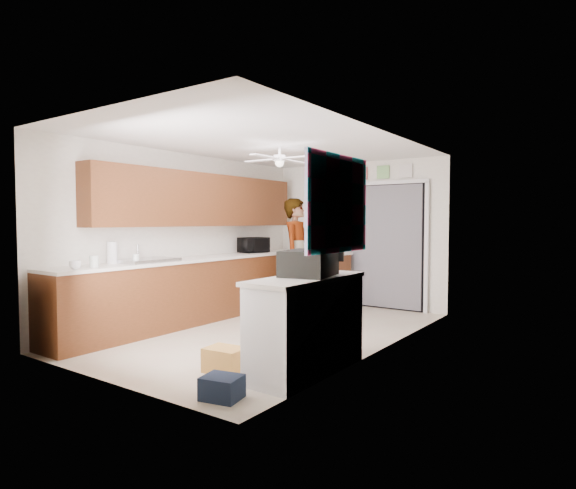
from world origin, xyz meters
The scene contains 41 objects.
floor centered at (0.00, 0.00, 0.00)m, with size 5.00×5.00×0.00m, color beige.
ceiling centered at (0.00, 0.00, 2.50)m, with size 5.00×5.00×0.00m, color white.
wall_back centered at (0.00, 2.50, 1.25)m, with size 3.20×3.20×0.00m, color white.
wall_front centered at (0.00, -2.50, 1.25)m, with size 3.20×3.20×0.00m, color white.
wall_left centered at (-1.60, 0.00, 1.25)m, with size 5.00×5.00×0.00m, color white.
wall_right centered at (1.60, 0.00, 1.25)m, with size 5.00×5.00×0.00m, color white.
left_base_cabinets centered at (-1.30, 0.00, 0.45)m, with size 0.60×4.80×0.90m, color brown.
left_countertop centered at (-1.29, 0.00, 0.92)m, with size 0.62×4.80×0.04m, color white.
upper_cabinets centered at (-1.44, 0.20, 1.80)m, with size 0.32×4.00×0.80m, color brown.
sink_basin centered at (-1.29, -1.00, 0.95)m, with size 0.50×0.76×0.06m, color silver.
faucet centered at (-1.48, -1.00, 1.05)m, with size 0.03×0.03×0.22m, color silver.
peninsula_base centered at (-0.50, 2.00, 0.45)m, with size 1.00×0.60×0.90m, color brown.
peninsula_top centered at (-0.50, 2.00, 0.92)m, with size 1.04×0.64×0.04m, color white.
back_opening_recess centered at (0.25, 2.47, 1.05)m, with size 2.00×0.06×2.10m, color black.
curtain_panel centered at (0.25, 2.43, 1.05)m, with size 1.90×0.03×2.05m, color slate.
door_trim_left centered at (-0.77, 2.44, 1.05)m, with size 0.06×0.04×2.10m, color white.
door_trim_right centered at (1.27, 2.44, 1.05)m, with size 0.06×0.04×2.10m, color white.
door_trim_head centered at (0.25, 2.44, 2.12)m, with size 2.10×0.04×0.06m, color white.
header_frame_0 centered at (-0.60, 2.47, 2.30)m, with size 0.22×0.02×0.22m, color #E1D54B.
header_frame_1 centered at (-0.25, 2.47, 2.30)m, with size 0.22×0.02×0.22m, color #4585B9.
header_frame_2 centered at (0.10, 2.47, 2.30)m, with size 0.22×0.02×0.22m, color #B74644.
header_frame_3 centered at (0.50, 2.47, 2.30)m, with size 0.22×0.02×0.22m, color #7AB869.
header_frame_4 centered at (0.90, 2.47, 2.30)m, with size 0.22×0.02×0.22m, color silver.
route66_sign centered at (-0.95, 2.47, 2.30)m, with size 0.22×0.02×0.26m, color silver.
right_counter_base centered at (1.35, -1.20, 0.45)m, with size 0.50×1.40×0.90m, color white.
right_counter_top centered at (1.34, -1.20, 0.92)m, with size 0.54×1.44×0.04m, color white.
abstract_painting centered at (1.58, -1.00, 1.65)m, with size 0.03×1.15×0.95m, color pink.
ceiling_fan centered at (0.00, 0.20, 2.32)m, with size 1.14×1.14×0.24m, color white.
microwave centered at (-1.31, 1.24, 1.07)m, with size 0.47×0.32×0.26m, color black.
cup centered at (-1.16, -2.10, 0.99)m, with size 0.13×0.13×0.10m, color white.
jar_a centered at (-1.17, -1.85, 1.01)m, with size 0.10×0.10×0.14m, color silver.
jar_b centered at (-1.19, -1.25, 1.00)m, with size 0.08×0.08×0.12m, color silver.
paper_towel_roll centered at (-1.46, -1.41, 1.08)m, with size 0.13×0.13×0.28m, color white.
suitcase centered at (1.32, -1.12, 1.07)m, with size 0.44×0.59×0.25m, color black.
suitcase_rim centered at (1.32, -1.12, 0.96)m, with size 0.44×0.58×0.02m, color yellow.
suitcase_lid centered at (1.32, -0.83, 1.32)m, with size 0.42×0.03×0.50m, color black.
cardboard_box centered at (0.69, -1.65, 0.12)m, with size 0.38×0.29×0.24m, color #AE8536.
navy_crate centered at (1.16, -2.20, 0.10)m, with size 0.31×0.26×0.19m, color black.
cabinet_door_panel centered at (0.54, -0.01, 0.27)m, with size 0.37×0.03×0.55m, color brown.
man centered at (-0.52, 1.40, 0.92)m, with size 0.67×0.44×1.85m, color white.
dog centered at (0.22, 0.92, 0.25)m, with size 0.27×0.62×0.49m, color black.
Camera 1 is at (3.87, -5.10, 1.48)m, focal length 30.00 mm.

